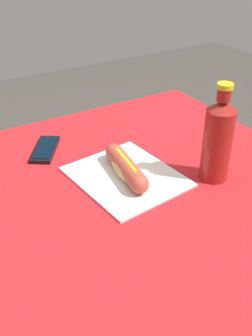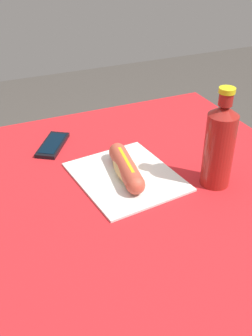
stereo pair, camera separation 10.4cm
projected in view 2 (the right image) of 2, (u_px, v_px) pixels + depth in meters
The scene contains 5 objects.
dining_table at pixel (145, 226), 1.11m from camera, with size 0.98×0.91×0.73m.
paper_wrapper at pixel (126, 177), 1.06m from camera, with size 0.29×0.25×0.01m, color silver.
hot_dog at pixel (126, 168), 1.04m from camera, with size 0.22×0.08×0.05m.
cell_phone at pixel (53, 145), 1.19m from camera, with size 0.16×0.13×0.01m.
soda_bottle at pixel (219, 144), 0.97m from camera, with size 0.07×0.07×0.26m.
Camera 2 is at (-0.75, 0.39, 1.32)m, focal length 42.74 mm.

